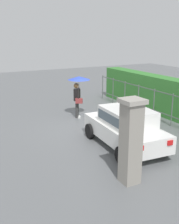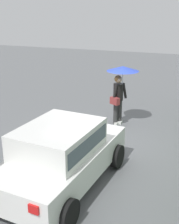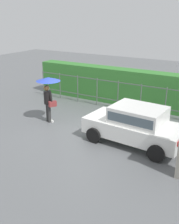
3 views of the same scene
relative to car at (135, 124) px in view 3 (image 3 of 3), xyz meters
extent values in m
plane|color=slate|center=(-2.52, -0.18, -0.80)|extent=(40.00, 40.00, 0.00)
cube|color=white|center=(-0.06, 0.00, -0.22)|extent=(3.80, 1.89, 0.60)
cube|color=white|center=(0.09, -0.01, 0.38)|extent=(1.99, 1.56, 0.60)
cube|color=#4C5B66|center=(0.09, -0.01, 0.40)|extent=(1.84, 1.57, 0.33)
cylinder|color=black|center=(-1.36, -0.75, -0.50)|extent=(0.61, 0.22, 0.60)
cylinder|color=black|center=(-1.25, 0.93, -0.50)|extent=(0.61, 0.22, 0.60)
cylinder|color=black|center=(1.13, -0.92, -0.50)|extent=(0.61, 0.22, 0.60)
cylinder|color=black|center=(1.24, 0.76, -0.50)|extent=(0.61, 0.22, 0.60)
cube|color=red|center=(1.76, -0.67, -0.07)|extent=(0.07, 0.20, 0.16)
cylinder|color=#333333|center=(-4.29, 0.08, -0.37)|extent=(0.15, 0.15, 0.86)
cylinder|color=#333333|center=(-4.12, -0.02, -0.37)|extent=(0.15, 0.15, 0.86)
cube|color=white|center=(-4.26, 0.13, -0.76)|extent=(0.26, 0.10, 0.08)
cube|color=white|center=(-4.09, 0.03, -0.76)|extent=(0.26, 0.10, 0.08)
cylinder|color=black|center=(-4.20, 0.03, 0.35)|extent=(0.34, 0.34, 0.58)
sphere|color=#DBAD89|center=(-4.20, 0.03, 0.78)|extent=(0.22, 0.22, 0.22)
sphere|color=olive|center=(-4.22, 0.01, 0.80)|extent=(0.25, 0.25, 0.25)
cylinder|color=black|center=(-4.35, 0.21, 0.37)|extent=(0.24, 0.19, 0.56)
cylinder|color=black|center=(-3.97, -0.01, 0.37)|extent=(0.24, 0.19, 0.56)
cylinder|color=#B2B2B7|center=(-4.22, 0.16, 0.69)|extent=(0.02, 0.02, 0.77)
cone|color=blue|center=(-4.22, 0.16, 1.16)|extent=(1.08, 1.08, 0.16)
cube|color=maroon|center=(-3.92, 0.01, 0.11)|extent=(0.31, 0.37, 0.24)
cylinder|color=#59605B|center=(-7.14, 3.20, -0.05)|extent=(0.05, 0.05, 1.50)
cylinder|color=#59605B|center=(-5.91, 3.20, -0.05)|extent=(0.05, 0.05, 1.50)
cylinder|color=#59605B|center=(-4.69, 3.20, -0.05)|extent=(0.05, 0.05, 1.50)
cylinder|color=#59605B|center=(-3.46, 3.20, -0.05)|extent=(0.05, 0.05, 1.50)
cylinder|color=#59605B|center=(-2.23, 3.20, -0.05)|extent=(0.05, 0.05, 1.50)
cylinder|color=#59605B|center=(-1.01, 3.20, -0.05)|extent=(0.05, 0.05, 1.50)
cylinder|color=#59605B|center=(0.22, 3.20, -0.05)|extent=(0.05, 0.05, 1.50)
cube|color=#59605B|center=(-2.23, 3.20, 0.62)|extent=(9.81, 0.03, 0.04)
cube|color=#59605B|center=(-2.23, 3.20, -0.35)|extent=(9.81, 0.03, 0.04)
cube|color=#387F33|center=(-2.23, 4.23, 0.15)|extent=(10.81, 0.90, 1.90)
camera|label=1|loc=(7.96, -5.66, 3.28)|focal=45.02mm
camera|label=2|loc=(5.27, 2.80, 3.03)|focal=47.66mm
camera|label=3|loc=(3.31, -8.86, 3.89)|focal=43.20mm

